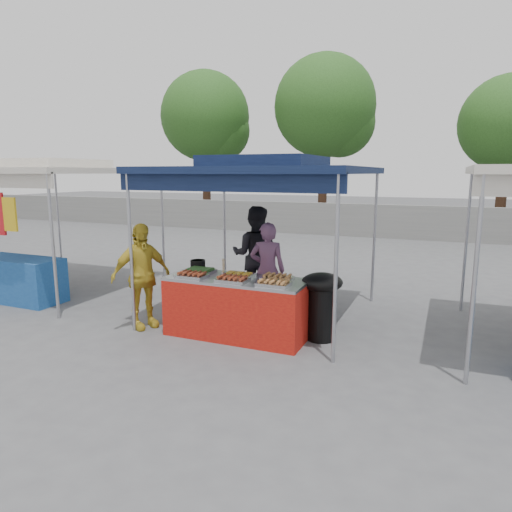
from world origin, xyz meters
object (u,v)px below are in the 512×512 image
at_px(helper_man, 255,255).
at_px(wok_burner, 322,300).
at_px(vendor_woman, 267,271).
at_px(customer_person, 141,276).
at_px(vendor_table, 237,307).
at_px(cooking_pot, 198,264).

bearing_deg(helper_man, wok_burner, 126.41).
bearing_deg(vendor_woman, customer_person, 23.57).
xyz_separation_m(vendor_woman, customer_person, (-1.56, -1.18, 0.02)).
height_order(vendor_table, vendor_woman, vendor_woman).
bearing_deg(helper_man, vendor_table, 91.54).
distance_m(vendor_table, vendor_woman, 1.03).
relative_size(cooking_pot, customer_person, 0.15).
bearing_deg(vendor_table, helper_man, 104.38).
relative_size(cooking_pot, vendor_woman, 0.15).
height_order(wok_burner, helper_man, helper_man).
distance_m(vendor_woman, helper_man, 0.90).
xyz_separation_m(wok_burner, helper_man, (-1.58, 1.36, 0.30)).
bearing_deg(cooking_pot, vendor_woman, 33.40).
relative_size(wok_burner, helper_man, 0.55).
height_order(cooking_pot, customer_person, customer_person).
xyz_separation_m(vendor_table, cooking_pot, (-0.83, 0.35, 0.49)).
relative_size(vendor_table, helper_man, 1.15).
bearing_deg(vendor_table, cooking_pot, 156.99).
bearing_deg(wok_burner, vendor_table, -175.93).
bearing_deg(customer_person, helper_man, -0.56).
distance_m(vendor_table, wok_burner, 1.20).
height_order(vendor_table, cooking_pot, cooking_pot).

